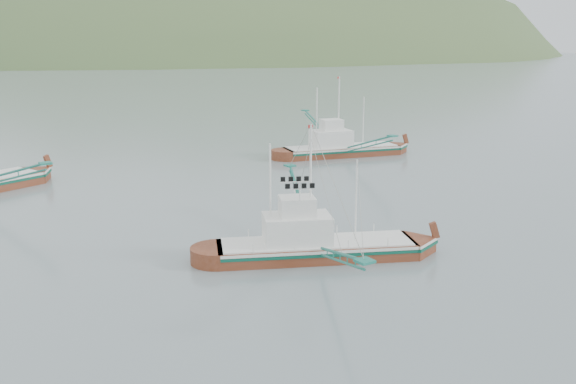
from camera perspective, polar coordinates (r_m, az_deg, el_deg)
ground at (r=43.77m, az=4.25°, el=-5.62°), size 1200.00×1200.00×0.00m
main_boat at (r=42.61m, az=2.42°, el=-3.31°), size 13.50×22.75×9.69m
bg_boat_right at (r=80.48m, az=4.71°, el=4.58°), size 15.01×25.87×10.64m
headland_right at (r=533.65m, az=-2.86°, el=11.89°), size 684.00×432.00×306.00m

